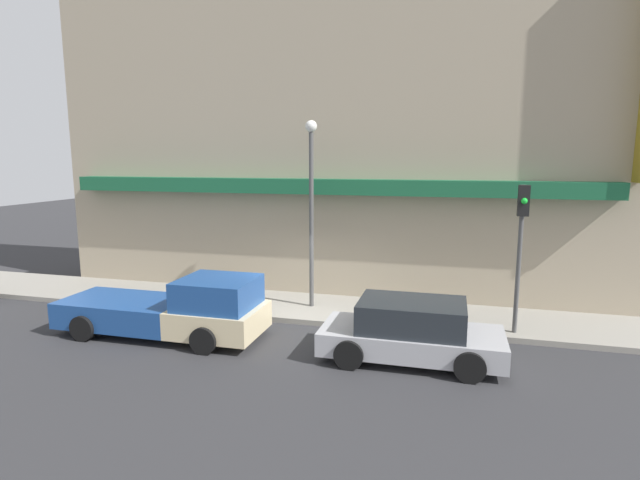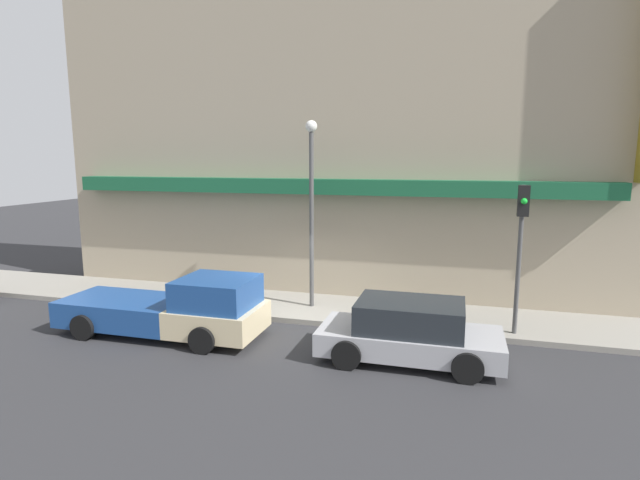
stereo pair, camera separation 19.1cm
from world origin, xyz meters
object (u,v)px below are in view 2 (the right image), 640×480
object	(u,v)px
pickup_truck	(175,309)
traffic_light	(521,234)
parked_car	(410,332)
street_lamp	(311,193)
fire_hydrant	(369,308)

from	to	relation	value
pickup_truck	traffic_light	xyz separation A→B (m)	(9.00, 2.15, 2.14)
pickup_truck	traffic_light	bearing A→B (deg)	14.17
pickup_truck	traffic_light	world-z (taller)	traffic_light
pickup_truck	parked_car	size ratio (longest dim) A/B	1.33
parked_car	traffic_light	distance (m)	4.02
parked_car	pickup_truck	bearing A→B (deg)	-178.96
parked_car	street_lamp	size ratio (longest dim) A/B	0.75
pickup_truck	traffic_light	size ratio (longest dim) A/B	1.44
fire_hydrant	street_lamp	world-z (taller)	street_lamp
parked_car	street_lamp	distance (m)	5.56
traffic_light	pickup_truck	bearing A→B (deg)	-166.58
parked_car	street_lamp	world-z (taller)	street_lamp
street_lamp	traffic_light	distance (m)	6.15
pickup_truck	parked_car	xyz separation A→B (m)	(6.40, 0.00, -0.03)
fire_hydrant	traffic_light	bearing A→B (deg)	-3.73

